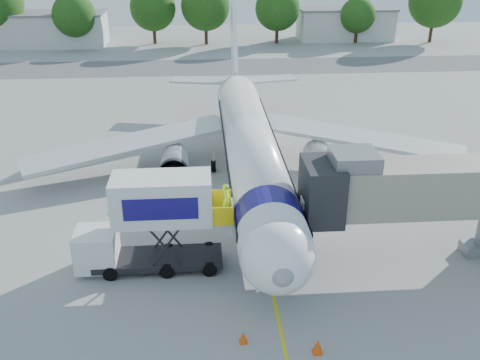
{
  "coord_description": "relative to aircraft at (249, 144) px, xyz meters",
  "views": [
    {
      "loc": [
        -3.37,
        -32.26,
        16.88
      ],
      "look_at": [
        -1.17,
        -2.71,
        3.2
      ],
      "focal_mm": 40.0,
      "sensor_mm": 36.0,
      "label": 1
    }
  ],
  "objects": [
    {
      "name": "tree_b",
      "position": [
        -22.97,
        52.47,
        2.29
      ],
      "size": [
        6.77,
        6.77,
        8.63
      ],
      "color": "#382314",
      "rests_on": "ground"
    },
    {
      "name": "tree_d",
      "position": [
        -2.25,
        54.8,
        3.23
      ],
      "size": [
        7.99,
        7.99,
        10.18
      ],
      "color": "#382314",
      "rests_on": "ground"
    },
    {
      "name": "aircraft",
      "position": [
        0.0,
        0.0,
        0.0
      ],
      "size": [
        34.17,
        37.73,
        11.35
      ],
      "color": "white",
      "rests_on": "ground"
    },
    {
      "name": "tree_e",
      "position": [
        9.63,
        54.83,
        2.77
      ],
      "size": [
        7.39,
        7.39,
        9.42
      ],
      "color": "#382314",
      "rests_on": "ground"
    },
    {
      "name": "ground",
      "position": [
        0.0,
        -4.12,
        -2.95
      ],
      "size": [
        160.0,
        160.0,
        0.0
      ],
      "primitive_type": "plane",
      "color": "#9B9B98",
      "rests_on": "ground"
    },
    {
      "name": "tree_c",
      "position": [
        -10.89,
        55.98,
        2.87
      ],
      "size": [
        7.52,
        7.52,
        9.59
      ],
      "color": "#382314",
      "rests_on": "ground"
    },
    {
      "name": "safety_cone_b",
      "position": [
        1.41,
        -18.4,
        -2.59
      ],
      "size": [
        0.47,
        0.47,
        0.75
      ],
      "color": "#F04A0C",
      "rests_on": "ground"
    },
    {
      "name": "jet_bridge",
      "position": [
        7.99,
        -11.12,
        1.39
      ],
      "size": [
        13.9,
        3.2,
        6.6
      ],
      "color": "#A09689",
      "rests_on": "ground"
    },
    {
      "name": "taxiway_strip",
      "position": [
        0.0,
        37.88,
        -2.94
      ],
      "size": [
        120.0,
        10.0,
        0.01
      ],
      "primitive_type": "cube",
      "color": "#59595B",
      "rests_on": "ground"
    },
    {
      "name": "safety_cone_a",
      "position": [
        -1.81,
        -17.5,
        -2.65
      ],
      "size": [
        0.39,
        0.39,
        0.62
      ],
      "color": "#F04A0C",
      "rests_on": "ground"
    },
    {
      "name": "tree_g",
      "position": [
        35.9,
        53.9,
        3.78
      ],
      "size": [
        8.69,
        8.69,
        11.08
      ],
      "color": "#382314",
      "rests_on": "ground"
    },
    {
      "name": "catering_hiloader",
      "position": [
        -6.26,
        -11.12,
        -0.19
      ],
      "size": [
        8.5,
        2.44,
        5.5
      ],
      "color": "black",
      "rests_on": "ground"
    },
    {
      "name": "guidance_line",
      "position": [
        0.0,
        -4.12,
        -2.94
      ],
      "size": [
        0.15,
        70.0,
        0.01
      ],
      "primitive_type": "cube",
      "color": "yellow",
      "rests_on": "ground"
    },
    {
      "name": "outbuilding_right",
      "position": [
        22.0,
        57.88,
        -0.29
      ],
      "size": [
        16.4,
        7.4,
        5.3
      ],
      "color": "silver",
      "rests_on": "ground"
    },
    {
      "name": "outbuilding_left",
      "position": [
        -28.0,
        55.88,
        -0.29
      ],
      "size": [
        18.4,
        8.4,
        5.3
      ],
      "color": "silver",
      "rests_on": "ground"
    },
    {
      "name": "tree_f",
      "position": [
        23.11,
        54.39,
        1.56
      ],
      "size": [
        5.83,
        5.83,
        7.44
      ],
      "color": "#382314",
      "rests_on": "ground"
    }
  ]
}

